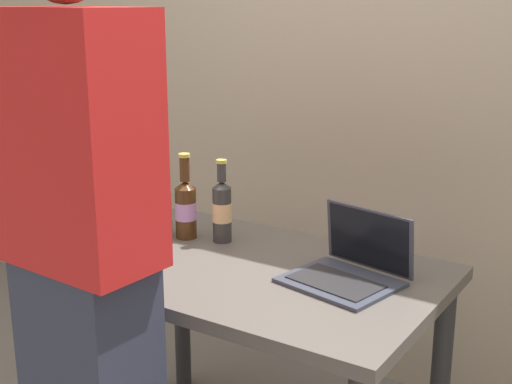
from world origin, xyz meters
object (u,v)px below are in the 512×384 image
(beer_bottle_brown, at_px, (186,207))
(beer_bottle_green, at_px, (163,209))
(laptop, at_px, (349,267))
(person_figure, at_px, (84,273))
(beer_bottle_dark, at_px, (222,209))

(beer_bottle_brown, relative_size, beer_bottle_green, 1.08)
(laptop, bearing_deg, person_figure, -122.97)
(laptop, height_order, beer_bottle_dark, beer_bottle_dark)
(beer_bottle_dark, height_order, beer_bottle_green, beer_bottle_dark)
(beer_bottle_dark, distance_m, beer_bottle_brown, 0.14)
(beer_bottle_brown, bearing_deg, beer_bottle_green, -158.71)
(beer_bottle_green, distance_m, person_figure, 0.74)
(beer_bottle_brown, height_order, beer_bottle_green, beer_bottle_brown)
(laptop, distance_m, person_figure, 0.79)
(beer_bottle_dark, xyz_separation_m, person_figure, (0.10, -0.74, 0.04))
(beer_bottle_brown, bearing_deg, person_figure, -71.70)
(beer_bottle_dark, xyz_separation_m, beer_bottle_green, (-0.21, -0.07, -0.02))
(beer_bottle_dark, bearing_deg, beer_bottle_green, -162.02)
(beer_bottle_green, height_order, person_figure, person_figure)
(beer_bottle_dark, xyz_separation_m, beer_bottle_brown, (-0.13, -0.04, -0.00))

